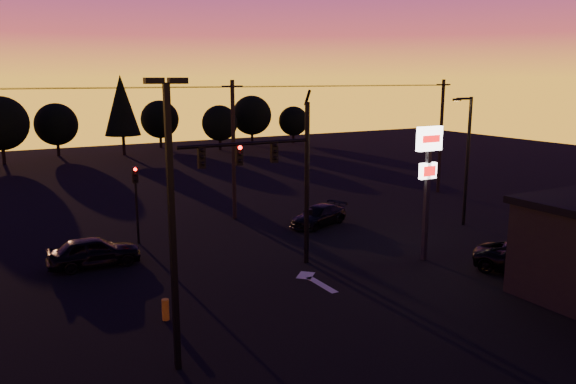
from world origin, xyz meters
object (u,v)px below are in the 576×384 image
Objects in this scene: pylon_sign at (428,165)px; streetlight at (467,156)px; car_right at (319,216)px; traffic_signal_mast at (278,168)px; secondary_signal at (136,193)px; suv_parked at (528,260)px; car_left at (94,251)px; parking_lot_light at (171,208)px; bollard at (166,310)px.

streetlight is (6.91, 4.00, -0.49)m from pylon_sign.
pylon_sign is 9.45m from car_right.
traffic_signal_mast is 1.97× the size of secondary_signal.
traffic_signal_mast is at bearing -173.86° from streetlight.
suv_parked is (14.85, -13.95, -2.19)m from secondary_signal.
traffic_signal_mast reaches higher than car_left.
parking_lot_light is 1.34× the size of pylon_sign.
pylon_sign is at bearing 96.01° from suv_parked.
traffic_signal_mast is at bearing 160.64° from pylon_sign.
car_left is at bearing 154.41° from pylon_sign.
car_right is (6.02, 5.86, -4.31)m from traffic_signal_mast.
car_right reaches higher than bollard.
parking_lot_light reaches higher than suv_parked.
streetlight is at bearing 33.33° from suv_parked.
pylon_sign is (12.00, -9.99, 2.05)m from secondary_signal.
pylon_sign reaches higher than car_left.
suv_parked is at bearing -117.02° from streetlight.
streetlight reaches higher than car_left.
streetlight is at bearing 40.89° from car_right.
bollard is at bearing -177.02° from pylon_sign.
car_left reaches higher than car_right.
car_left is 20.93m from suv_parked.
car_left reaches higher than bollard.
suv_parked is at bearing -54.33° from pylon_sign.
bollard is (0.77, 3.78, -4.85)m from parking_lot_light.
secondary_signal reaches higher than car_right.
suv_parked reaches higher than car_right.
bollard is at bearing -154.19° from traffic_signal_mast.
streetlight is at bearing 30.08° from pylon_sign.
parking_lot_light is 2.07× the size of car_left.
traffic_signal_mast is at bearing -56.81° from secondary_signal.
traffic_signal_mast is at bearing 43.37° from parking_lot_light.
pylon_sign is at bearing -39.77° from secondary_signal.
secondary_signal reaches higher than bollard.
streetlight is at bearing 21.65° from parking_lot_light.
car_right is (10.92, -1.63, -2.23)m from secondary_signal.
traffic_signal_mast reaches higher than car_right.
streetlight reaches higher than pylon_sign.
car_left is 13.88m from car_right.
traffic_signal_mast is 9.19m from secondary_signal.
car_right is at bearing 43.76° from parking_lot_light.
pylon_sign is at bearing -149.92° from streetlight.
streetlight is 1.81× the size of car_left.
car_left reaches higher than suv_parked.
parking_lot_light is 19.15m from car_right.
streetlight is (14.01, 1.51, -0.52)m from traffic_signal_mast.
car_right is (13.42, 12.85, -4.64)m from parking_lot_light.
streetlight is 9.55× the size of bollard.
traffic_signal_mast reaches higher than secondary_signal.
traffic_signal_mast is at bearing -119.03° from car_left.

